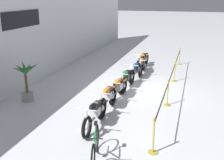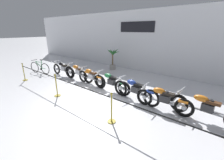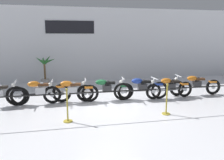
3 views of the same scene
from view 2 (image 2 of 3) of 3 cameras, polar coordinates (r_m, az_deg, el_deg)
ground_plane at (r=6.98m, az=-3.62°, el=-6.03°), size 120.00×120.00×0.00m
back_wall at (r=10.70m, az=15.69°, el=13.67°), size 28.00×0.29×4.20m
motorcycle_black_0 at (r=10.30m, az=-18.10°, el=4.00°), size 2.24×0.62×0.93m
motorcycle_orange_1 at (r=9.15m, az=-12.79°, el=2.76°), size 2.43×0.62×0.95m
motorcycle_orange_2 at (r=8.22m, az=-7.96°, el=1.15°), size 2.16×0.62×0.92m
motorcycle_green_3 at (r=7.33m, az=-0.52°, el=-0.93°), size 2.34×0.62×0.92m
motorcycle_blue_4 at (r=6.42m, az=8.65°, el=-3.86°), size 2.30×0.62×0.94m
motorcycle_orange_5 at (r=5.92m, az=18.81°, el=-6.95°), size 2.15×0.62×0.91m
motorcycle_orange_6 at (r=5.86m, az=31.96°, el=-9.20°), size 2.38×0.62×0.92m
bicycle at (r=11.58m, az=-25.78°, el=4.28°), size 1.73×0.59×0.98m
potted_palm_left_of_row at (r=11.40m, az=0.27°, el=8.24°), size 1.12×0.92×1.66m
stanchion_far_left at (r=6.96m, az=-19.71°, el=-0.66°), size 10.40×0.28×1.05m
stanchion_mid_left at (r=7.27m, az=-20.30°, el=-3.12°), size 0.28×0.28×1.05m
stanchion_mid_right at (r=4.97m, az=-0.18°, el=-12.21°), size 0.28×0.28×1.05m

